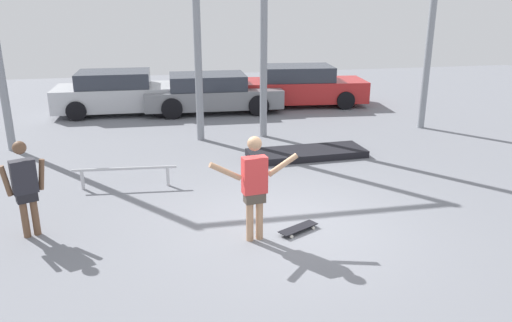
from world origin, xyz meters
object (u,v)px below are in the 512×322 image
Objects in this scene: parked_car_silver at (119,93)px; parked_car_red at (300,86)px; skateboarder at (255,183)px; grind_rail at (125,172)px; parked_car_grey at (212,93)px; skateboard at (298,228)px; manual_pad at (307,153)px; bystander at (25,185)px.

parked_car_red reaches higher than parked_car_silver.
skateboarder reaches higher than grind_rail.
parked_car_silver is at bearing 174.67° from parked_car_grey.
skateboarder is 0.83× the size of grind_rail.
parked_car_silver is (-3.40, 9.85, 0.62)m from skateboard.
manual_pad is at bearing -71.24° from parked_car_grey.
skateboard is at bearing -86.19° from parked_car_grey.
skateboarder reaches higher than parked_car_grey.
skateboard is 0.18× the size of parked_car_silver.
manual_pad is 0.67× the size of parked_car_silver.
grind_rail is 0.49× the size of parked_car_silver.
parked_car_silver is at bearing 128.82° from manual_pad.
parked_car_red is (2.92, 9.88, 0.62)m from skateboard.
parked_car_grey reaches higher than manual_pad.
skateboarder is 0.41× the size of parked_car_silver.
skateboarder is 10.68m from parked_car_red.
parked_car_grey is at bearing 79.78° from skateboarder.
grind_rail is at bearing -109.06° from parked_car_grey.
skateboarder is 1.21m from skateboard.
skateboard is 0.36× the size of grind_rail.
skateboard is 10.32m from parked_car_red.
skateboarder reaches higher than manual_pad.
bystander is (-1.42, -1.94, 0.56)m from grind_rail.
skateboarder is at bearing 143.23° from bystander.
parked_car_silver is at bearing 80.99° from skateboard.
parked_car_red reaches higher than skateboard.
manual_pad is (2.13, 4.07, -0.89)m from skateboarder.
manual_pad is 1.78× the size of bystander.
parked_car_silver reaches higher than parked_car_grey.
skateboarder reaches higher than parked_car_silver.
parked_car_silver is (-0.48, 7.18, 0.34)m from grind_rail.
parked_car_red is at bearing 62.21° from skateboarder.
skateboard is 0.46× the size of bystander.
skateboarder is 1.07× the size of bystander.
manual_pad reaches higher than skateboard.
grind_rail reaches higher than manual_pad.
parked_car_red is 11.68m from bystander.
skateboarder is at bearing -104.63° from parked_car_red.
parked_car_grey is 0.99× the size of parked_car_red.
grind_rail is 0.45× the size of parked_car_grey.
parked_car_silver is (-2.63, 9.98, -0.30)m from skateboarder.
skateboard is at bearing -69.54° from parked_car_silver.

